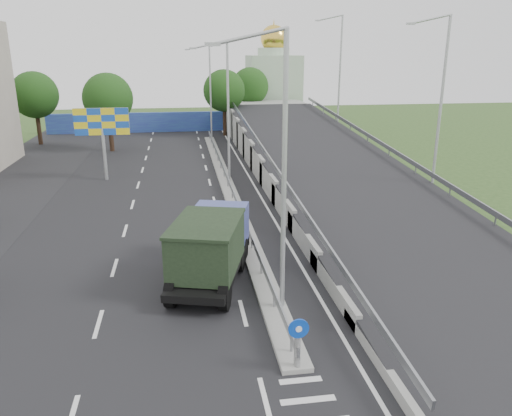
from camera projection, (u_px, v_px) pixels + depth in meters
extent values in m
cube|color=black|center=(187.00, 207.00, 31.83)|extent=(26.00, 90.00, 0.04)
cube|color=gray|center=(228.00, 188.00, 36.00)|extent=(1.00, 44.00, 0.20)
cube|color=gray|center=(392.00, 152.00, 37.10)|extent=(0.10, 50.00, 0.32)
cube|color=gray|center=(266.00, 156.00, 35.73)|extent=(0.10, 50.00, 0.32)
cube|color=gray|center=(228.00, 179.00, 35.81)|extent=(0.08, 44.00, 0.32)
cylinder|color=gray|center=(228.00, 182.00, 35.88)|extent=(0.09, 0.09, 0.60)
cylinder|color=black|center=(297.00, 349.00, 15.23)|extent=(0.20, 0.20, 1.20)
cylinder|color=#0C3FBF|center=(299.00, 329.00, 14.93)|extent=(0.64, 0.05, 0.64)
cylinder|color=white|center=(299.00, 329.00, 14.90)|extent=(0.20, 0.03, 0.20)
cylinder|color=#B2B5B7|center=(284.00, 179.00, 17.54)|extent=(0.18, 0.18, 10.00)
cylinder|color=#B2B5B7|center=(250.00, 36.00, 15.94)|extent=(2.57, 0.12, 0.66)
cube|color=#B2B5B7|center=(213.00, 44.00, 15.85)|extent=(0.50, 0.18, 0.12)
cylinder|color=#B2B5B7|center=(228.00, 113.00, 36.40)|extent=(0.18, 0.18, 10.00)
cylinder|color=#B2B5B7|center=(210.00, 45.00, 34.81)|extent=(2.57, 0.12, 0.66)
cube|color=#B2B5B7|center=(193.00, 48.00, 34.71)|extent=(0.50, 0.18, 0.12)
cylinder|color=#B2B5B7|center=(211.00, 92.00, 55.27)|extent=(0.18, 0.18, 10.00)
cylinder|color=#B2B5B7|center=(198.00, 47.00, 53.67)|extent=(2.57, 0.12, 0.66)
cube|color=#B2B5B7|center=(187.00, 50.00, 53.57)|extent=(0.50, 0.18, 0.12)
cube|color=#2A2F9D|center=(173.00, 122.00, 61.50)|extent=(30.00, 0.50, 2.40)
cube|color=#B2CCAD|center=(273.00, 89.00, 70.08)|extent=(7.00, 7.00, 9.00)
cylinder|color=#B2CCAD|center=(274.00, 52.00, 68.58)|extent=(4.40, 4.40, 1.00)
sphere|color=gold|center=(274.00, 39.00, 68.07)|extent=(3.60, 3.60, 3.60)
cone|color=gold|center=(274.00, 23.00, 67.47)|extent=(0.30, 0.30, 1.20)
cylinder|color=#B2B5B7|center=(105.00, 155.00, 37.91)|extent=(0.24, 0.24, 4.00)
cube|color=yellow|center=(102.00, 122.00, 37.16)|extent=(4.00, 0.20, 2.00)
cylinder|color=black|center=(111.00, 131.00, 49.08)|extent=(0.44, 0.44, 4.00)
sphere|color=#143C10|center=(108.00, 98.00, 48.12)|extent=(4.80, 4.80, 4.80)
cylinder|color=black|center=(225.00, 119.00, 58.36)|extent=(0.44, 0.44, 4.00)
sphere|color=#143C10|center=(224.00, 91.00, 57.40)|extent=(4.80, 4.80, 4.80)
cylinder|color=black|center=(39.00, 126.00, 52.64)|extent=(0.44, 0.44, 4.00)
sphere|color=#143C10|center=(35.00, 95.00, 51.69)|extent=(4.80, 4.80, 4.80)
cylinder|color=black|center=(250.00, 111.00, 65.53)|extent=(0.44, 0.44, 4.00)
sphere|color=#143C10|center=(250.00, 86.00, 64.58)|extent=(4.80, 4.80, 4.80)
cylinder|color=black|center=(199.00, 249.00, 23.59)|extent=(0.66, 1.20, 1.15)
cylinder|color=black|center=(243.00, 251.00, 23.34)|extent=(0.66, 1.20, 1.15)
cylinder|color=black|center=(194.00, 256.00, 22.70)|extent=(0.66, 1.20, 1.15)
cylinder|color=black|center=(240.00, 259.00, 22.46)|extent=(0.66, 1.20, 1.15)
cylinder|color=black|center=(171.00, 293.00, 19.25)|extent=(0.66, 1.20, 1.15)
cylinder|color=black|center=(225.00, 296.00, 19.00)|extent=(0.66, 1.20, 1.15)
cube|color=black|center=(211.00, 265.00, 21.35)|extent=(4.08, 6.88, 0.31)
cube|color=navy|center=(221.00, 224.00, 23.36)|extent=(2.76, 2.26, 1.77)
cube|color=black|center=(224.00, 209.00, 23.98)|extent=(1.92, 0.60, 0.73)
cube|color=black|center=(225.00, 239.00, 24.52)|extent=(2.35, 0.81, 0.52)
cube|color=black|center=(207.00, 246.00, 20.41)|extent=(3.49, 4.50, 1.88)
cube|color=black|center=(206.00, 223.00, 20.11)|extent=(3.62, 4.63, 0.13)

